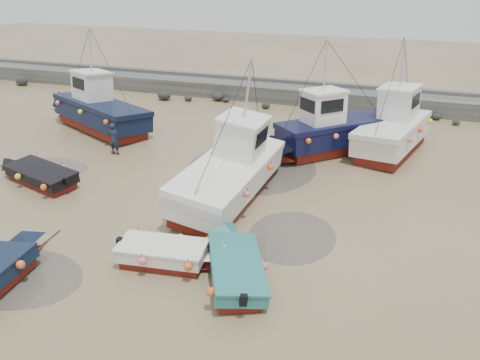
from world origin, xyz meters
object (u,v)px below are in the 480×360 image
object	(u,v)px
dinghy_4	(37,172)
cabin_boat_3	(397,127)
dinghy_2	(233,262)
cabin_boat_2	(326,131)
cabin_boat_0	(94,109)
cabin_boat_1	(232,167)
dinghy_5	(172,252)
person	(116,154)

from	to	relation	value
dinghy_4	cabin_boat_3	bearing A→B (deg)	-41.71
dinghy_2	dinghy_4	xyz separation A→B (m)	(-11.57, 4.11, -0.00)
cabin_boat_3	cabin_boat_2	bearing A→B (deg)	-138.16
cabin_boat_0	cabin_boat_1	bearing A→B (deg)	-92.36
dinghy_2	dinghy_5	world-z (taller)	same
cabin_boat_2	dinghy_4	bearing A→B (deg)	79.96
dinghy_5	cabin_boat_3	world-z (taller)	cabin_boat_3
dinghy_4	cabin_boat_3	world-z (taller)	cabin_boat_3
cabin_boat_2	cabin_boat_3	xyz separation A→B (m)	(3.71, 1.80, 0.02)
person	dinghy_4	bearing A→B (deg)	72.93
person	cabin_boat_3	bearing A→B (deg)	-157.60
cabin_boat_1	person	world-z (taller)	cabin_boat_1
cabin_boat_1	cabin_boat_2	size ratio (longest dim) A/B	1.39
cabin_boat_0	cabin_boat_1	world-z (taller)	same
dinghy_2	cabin_boat_2	size ratio (longest dim) A/B	0.72
dinghy_5	person	xyz separation A→B (m)	(-7.85, 8.74, -0.56)
dinghy_2	cabin_boat_1	size ratio (longest dim) A/B	0.52
dinghy_4	cabin_boat_0	size ratio (longest dim) A/B	0.60
cabin_boat_3	person	world-z (taller)	cabin_boat_3
dinghy_4	dinghy_5	distance (m)	10.29
cabin_boat_2	person	bearing A→B (deg)	65.72
dinghy_4	cabin_boat_0	xyz separation A→B (m)	(-2.13, 8.05, 0.78)
cabin_boat_0	person	xyz separation A→B (m)	(3.64, -3.56, -1.32)
dinghy_2	cabin_boat_0	distance (m)	18.33
dinghy_2	cabin_boat_1	world-z (taller)	cabin_boat_1
person	dinghy_5	bearing A→B (deg)	133.47
cabin_boat_3	dinghy_2	bearing A→B (deg)	-92.84
dinghy_4	person	xyz separation A→B (m)	(1.51, 4.48, -0.54)
dinghy_2	dinghy_5	distance (m)	2.21
dinghy_4	cabin_boat_1	bearing A→B (deg)	-62.07
dinghy_2	cabin_boat_3	xyz separation A→B (m)	(4.85, 14.27, 0.82)
cabin_boat_1	cabin_boat_2	xyz separation A→B (m)	(3.30, 6.46, 0.04)
dinghy_5	cabin_boat_2	size ratio (longest dim) A/B	0.68
dinghy_4	cabin_boat_2	xyz separation A→B (m)	(12.71, 8.36, 0.81)
cabin_boat_1	dinghy_2	bearing A→B (deg)	-66.67
dinghy_5	cabin_boat_2	distance (m)	13.08
dinghy_4	cabin_boat_0	bearing A→B (deg)	31.37
cabin_boat_3	person	distance (m)	16.01
dinghy_5	cabin_boat_3	bearing A→B (deg)	146.72
dinghy_4	cabin_boat_2	size ratio (longest dim) A/B	0.78
dinghy_4	person	size ratio (longest dim) A/B	3.38
dinghy_2	dinghy_5	size ratio (longest dim) A/B	1.06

